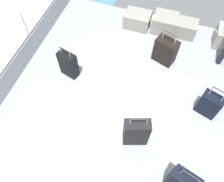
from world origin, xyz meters
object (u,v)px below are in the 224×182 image
object	(u,v)px
suitcase_0	(209,105)
suitcase_4	(136,132)
cargo_crate_2	(185,28)
cargo_crate_0	(137,20)
suitcase_3	(165,51)
paper_cup	(191,73)
suitcase_2	(68,64)
cargo_crate_1	(165,23)

from	to	relation	value
suitcase_0	suitcase_4	distance (m)	1.42
cargo_crate_2	suitcase_4	bearing A→B (deg)	-97.49
cargo_crate_0	suitcase_0	xyz separation A→B (m)	(1.77, -1.75, 0.08)
suitcase_0	suitcase_3	world-z (taller)	suitcase_3
suitcase_4	paper_cup	bearing A→B (deg)	67.36
cargo_crate_2	suitcase_2	world-z (taller)	suitcase_2
suitcase_3	suitcase_4	distance (m)	1.88
cargo_crate_1	cargo_crate_2	size ratio (longest dim) A/B	1.05
suitcase_0	paper_cup	distance (m)	0.85
cargo_crate_1	paper_cup	distance (m)	1.34
cargo_crate_0	suitcase_3	bearing A→B (deg)	-45.56
suitcase_3	cargo_crate_2	bearing A→B (deg)	72.66
cargo_crate_0	suitcase_2	world-z (taller)	suitcase_2
suitcase_3	suitcase_4	xyz separation A→B (m)	(-0.09, -1.88, 0.06)
suitcase_2	suitcase_4	bearing A→B (deg)	-30.34
suitcase_3	paper_cup	size ratio (longest dim) A/B	7.59
suitcase_0	suitcase_3	bearing A→B (deg)	135.98
cargo_crate_1	suitcase_2	world-z (taller)	suitcase_2
cargo_crate_0	cargo_crate_1	world-z (taller)	cargo_crate_1
suitcase_0	suitcase_2	world-z (taller)	suitcase_0
cargo_crate_2	paper_cup	xyz separation A→B (m)	(0.34, -1.08, -0.13)
cargo_crate_0	suitcase_0	world-z (taller)	suitcase_0
cargo_crate_1	suitcase_3	world-z (taller)	suitcase_3
cargo_crate_2	suitcase_0	size ratio (longest dim) A/B	0.71
paper_cup	cargo_crate_0	bearing A→B (deg)	144.16
cargo_crate_0	cargo_crate_2	bearing A→B (deg)	3.62
cargo_crate_1	suitcase_0	xyz separation A→B (m)	(1.16, -1.81, 0.06)
cargo_crate_0	paper_cup	world-z (taller)	cargo_crate_0
suitcase_0	cargo_crate_1	bearing A→B (deg)	122.60
suitcase_3	suitcase_4	world-z (taller)	suitcase_4
suitcase_0	suitcase_3	distance (m)	1.36
paper_cup	suitcase_0	bearing A→B (deg)	-63.54
suitcase_3	suitcase_0	bearing A→B (deg)	-44.02
cargo_crate_0	suitcase_4	bearing A→B (deg)	-75.37
cargo_crate_0	cargo_crate_2	size ratio (longest dim) A/B	1.16
suitcase_4	cargo_crate_1	bearing A→B (deg)	91.92
cargo_crate_1	suitcase_2	distance (m)	2.36
cargo_crate_0	suitcase_2	distance (m)	1.97
suitcase_4	cargo_crate_2	bearing A→B (deg)	82.51
cargo_crate_0	suitcase_4	distance (m)	2.78
suitcase_0	paper_cup	bearing A→B (deg)	116.46
cargo_crate_0	suitcase_2	size ratio (longest dim) A/B	0.84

